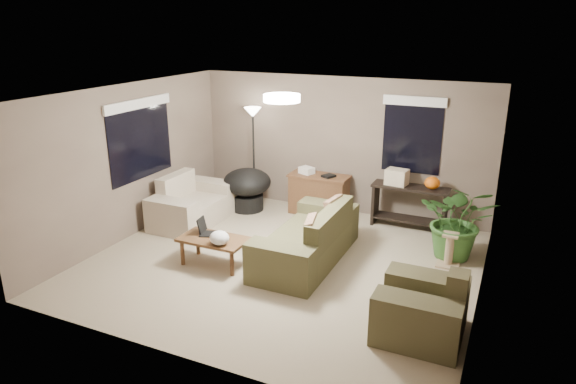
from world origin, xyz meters
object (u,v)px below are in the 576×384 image
at_px(console_table, 409,204).
at_px(cat_scratching_post, 449,252).
at_px(armchair, 422,311).
at_px(loveseat, 191,206).
at_px(floor_lamp, 253,124).
at_px(coffee_table, 214,242).
at_px(papasan_chair, 247,186).
at_px(houseplant, 458,229).
at_px(main_sofa, 309,242).
at_px(desk, 319,194).

distance_m(console_table, cat_scratching_post, 1.51).
relative_size(armchair, cat_scratching_post, 2.00).
xyz_separation_m(loveseat, floor_lamp, (0.61, 1.24, 1.30)).
bearing_deg(cat_scratching_post, coffee_table, -156.01).
distance_m(console_table, papasan_chair, 3.00).
relative_size(papasan_chair, floor_lamp, 0.54).
xyz_separation_m(loveseat, papasan_chair, (0.61, 0.95, 0.17)).
bearing_deg(armchair, coffee_table, 170.47).
height_order(coffee_table, houseplant, houseplant).
bearing_deg(papasan_chair, houseplant, -7.71).
bearing_deg(armchair, loveseat, 157.54).
relative_size(papasan_chair, houseplant, 0.86).
distance_m(main_sofa, houseplant, 2.24).
bearing_deg(papasan_chair, cat_scratching_post, -12.51).
relative_size(coffee_table, desk, 0.91).
height_order(main_sofa, papasan_chair, main_sofa).
bearing_deg(cat_scratching_post, houseplant, 79.94).
relative_size(armchair, houseplant, 0.83).
distance_m(coffee_table, houseplant, 3.64).
relative_size(coffee_table, floor_lamp, 0.52).
distance_m(main_sofa, floor_lamp, 2.93).
distance_m(main_sofa, console_table, 2.20).
xyz_separation_m(armchair, coffee_table, (-3.12, 0.52, 0.06)).
height_order(console_table, houseplant, houseplant).
bearing_deg(loveseat, houseplant, 5.42).
distance_m(armchair, cat_scratching_post, 1.93).
relative_size(loveseat, houseplant, 1.33).
bearing_deg(houseplant, loveseat, -174.58).
xyz_separation_m(main_sofa, desk, (-0.58, 1.89, 0.08)).
relative_size(main_sofa, loveseat, 1.38).
bearing_deg(desk, coffee_table, -103.61).
distance_m(loveseat, armchair, 4.77).
distance_m(desk, papasan_chair, 1.36).
bearing_deg(main_sofa, papasan_chair, 141.09).
height_order(desk, console_table, same).
distance_m(coffee_table, cat_scratching_post, 3.45).
bearing_deg(loveseat, papasan_chair, 57.33).
distance_m(armchair, houseplant, 2.26).
relative_size(armchair, console_table, 0.77).
bearing_deg(armchair, console_table, 104.58).
bearing_deg(floor_lamp, papasan_chair, -89.99).
relative_size(console_table, floor_lamp, 0.68).
bearing_deg(desk, cat_scratching_post, -25.64).
bearing_deg(coffee_table, console_table, 48.88).
distance_m(papasan_chair, cat_scratching_post, 3.93).
bearing_deg(console_table, cat_scratching_post, -55.24).
bearing_deg(papasan_chair, armchair, -36.16).
height_order(loveseat, cat_scratching_post, loveseat).
bearing_deg(cat_scratching_post, papasan_chair, 167.49).
bearing_deg(houseplant, desk, 161.03).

